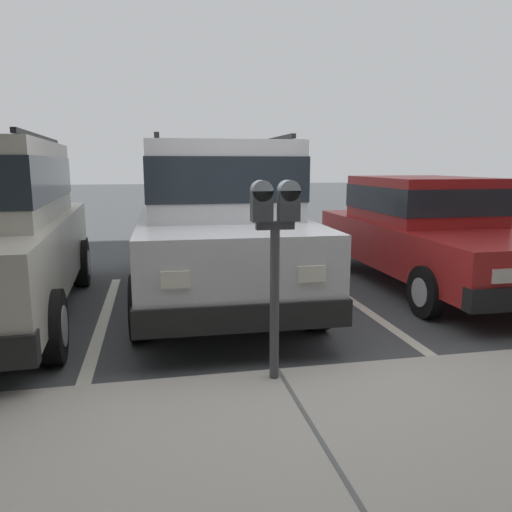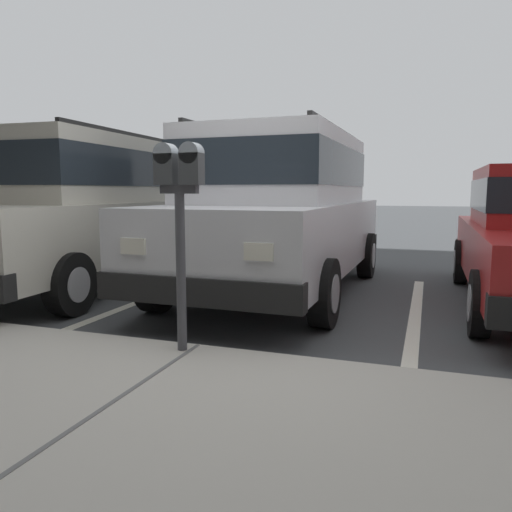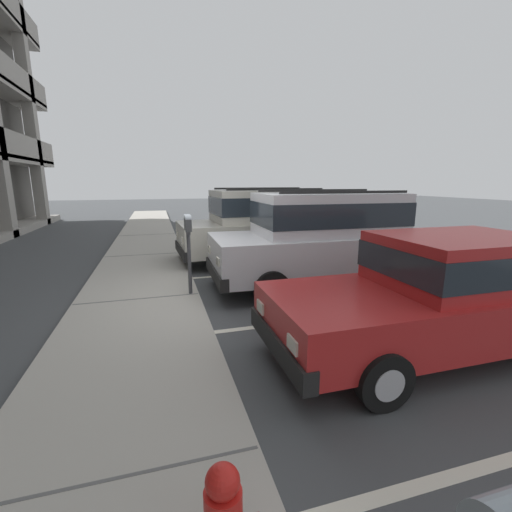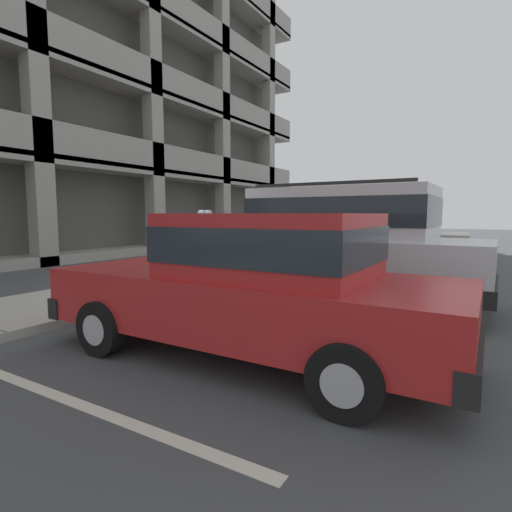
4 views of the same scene
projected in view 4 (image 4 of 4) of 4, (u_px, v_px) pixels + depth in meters
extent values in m
cube|color=#444749|center=(218.00, 292.00, 8.13)|extent=(80.00, 80.00, 0.10)
cube|color=#ADA89E|center=(170.00, 281.00, 8.78)|extent=(40.00, 2.20, 0.12)
cube|color=#606060|center=(170.00, 279.00, 8.77)|extent=(0.03, 2.16, 0.00)
cube|color=#606060|center=(260.00, 260.00, 12.19)|extent=(0.03, 2.16, 0.00)
cube|color=#606060|center=(311.00, 250.00, 15.62)|extent=(0.03, 2.16, 0.00)
cube|color=silver|center=(40.00, 389.00, 3.50)|extent=(0.12, 4.80, 0.01)
cube|color=silver|center=(233.00, 314.00, 6.11)|extent=(0.12, 4.80, 0.01)
cube|color=silver|center=(311.00, 284.00, 8.72)|extent=(0.12, 4.80, 0.01)
cube|color=silver|center=(353.00, 268.00, 11.33)|extent=(0.12, 4.80, 0.01)
cube|color=silver|center=(379.00, 258.00, 13.94)|extent=(0.12, 4.80, 0.01)
cube|color=silver|center=(339.00, 261.00, 6.93)|extent=(1.91, 4.73, 0.80)
cube|color=silver|center=(342.00, 213.00, 6.82)|extent=(1.67, 2.94, 0.84)
cube|color=#232B33|center=(342.00, 212.00, 6.82)|extent=(1.69, 2.96, 0.46)
cube|color=black|center=(230.00, 267.00, 8.16)|extent=(1.88, 0.19, 0.24)
cube|color=black|center=(492.00, 289.00, 5.76)|extent=(1.88, 0.19, 0.24)
cube|color=silver|center=(243.00, 248.00, 8.63)|extent=(0.24, 0.03, 0.14)
cube|color=silver|center=(211.00, 252.00, 7.67)|extent=(0.24, 0.03, 0.14)
cylinder|color=black|center=(287.00, 271.00, 8.49)|extent=(0.21, 0.66, 0.66)
cylinder|color=#B2B2B7|center=(287.00, 271.00, 8.49)|extent=(0.23, 0.37, 0.36)
cylinder|color=black|center=(240.00, 283.00, 6.97)|extent=(0.21, 0.66, 0.66)
cylinder|color=#B2B2B7|center=(240.00, 283.00, 6.97)|extent=(0.23, 0.37, 0.36)
cylinder|color=black|center=(436.00, 283.00, 6.98)|extent=(0.21, 0.66, 0.66)
cylinder|color=#B2B2B7|center=(436.00, 283.00, 6.98)|extent=(0.23, 0.37, 0.36)
cylinder|color=black|center=(417.00, 303.00, 5.45)|extent=(0.21, 0.66, 0.66)
cylinder|color=#B2B2B7|center=(417.00, 303.00, 5.45)|extent=(0.23, 0.37, 0.36)
cube|color=black|center=(356.00, 188.00, 7.35)|extent=(0.09, 2.62, 0.05)
cube|color=black|center=(328.00, 183.00, 6.19)|extent=(0.09, 2.62, 0.05)
cube|color=red|center=(247.00, 301.00, 4.31)|extent=(1.71, 4.40, 0.60)
cube|color=red|center=(272.00, 245.00, 4.10)|extent=(1.50, 1.98, 0.64)
cube|color=#232B33|center=(272.00, 243.00, 4.10)|extent=(1.53, 2.01, 0.35)
cube|color=black|center=(112.00, 296.00, 5.42)|extent=(1.73, 0.16, 0.24)
cube|color=black|center=(473.00, 351.00, 3.25)|extent=(1.73, 0.16, 0.24)
cube|color=silver|center=(138.00, 274.00, 5.87)|extent=(0.24, 0.03, 0.14)
cube|color=silver|center=(74.00, 284.00, 4.97)|extent=(0.24, 0.03, 0.14)
cylinder|color=black|center=(197.00, 300.00, 5.75)|extent=(0.16, 0.60, 0.60)
cylinder|color=#B2B2B7|center=(197.00, 300.00, 5.75)|extent=(0.18, 0.33, 0.33)
cylinder|color=black|center=(100.00, 328.00, 4.32)|extent=(0.16, 0.60, 0.60)
cylinder|color=#B2B2B7|center=(100.00, 328.00, 4.32)|extent=(0.18, 0.33, 0.33)
cylinder|color=black|center=(393.00, 327.00, 4.37)|extent=(0.16, 0.60, 0.60)
cylinder|color=#B2B2B7|center=(393.00, 327.00, 4.37)|extent=(0.18, 0.33, 0.33)
cylinder|color=black|center=(345.00, 382.00, 2.94)|extent=(0.16, 0.60, 0.60)
cylinder|color=#B2B2B7|center=(345.00, 382.00, 2.94)|extent=(0.18, 0.33, 0.33)
cube|color=beige|center=(356.00, 248.00, 9.43)|extent=(2.07, 4.78, 0.80)
cube|color=beige|center=(359.00, 213.00, 9.32)|extent=(1.76, 2.99, 0.84)
cube|color=#232B33|center=(359.00, 213.00, 9.32)|extent=(1.78, 3.01, 0.46)
cube|color=black|center=(268.00, 255.00, 10.53)|extent=(1.88, 0.25, 0.24)
cube|color=black|center=(466.00, 266.00, 8.39)|extent=(1.88, 0.25, 0.24)
cube|color=silver|center=(276.00, 240.00, 11.02)|extent=(0.24, 0.04, 0.14)
cube|color=silver|center=(257.00, 243.00, 10.02)|extent=(0.24, 0.04, 0.14)
cylinder|color=black|center=(311.00, 258.00, 10.94)|extent=(0.23, 0.67, 0.66)
cylinder|color=#B2B2B7|center=(311.00, 258.00, 10.94)|extent=(0.24, 0.37, 0.36)
cylinder|color=black|center=(284.00, 266.00, 9.36)|extent=(0.23, 0.67, 0.66)
cylinder|color=#B2B2B7|center=(284.00, 266.00, 9.36)|extent=(0.24, 0.37, 0.36)
cylinder|color=black|center=(425.00, 264.00, 9.59)|extent=(0.23, 0.67, 0.66)
cylinder|color=#B2B2B7|center=(425.00, 264.00, 9.59)|extent=(0.24, 0.37, 0.36)
cylinder|color=black|center=(417.00, 274.00, 8.00)|extent=(0.23, 0.67, 0.66)
cylinder|color=#B2B2B7|center=(417.00, 274.00, 8.00)|extent=(0.24, 0.37, 0.36)
cube|color=black|center=(366.00, 195.00, 9.88)|extent=(0.18, 2.62, 0.05)
cube|color=black|center=(352.00, 192.00, 8.67)|extent=(0.18, 2.62, 0.05)
cylinder|color=#47474C|center=(205.00, 255.00, 8.29)|extent=(0.07, 0.07, 1.14)
cube|color=#47474C|center=(205.00, 226.00, 8.22)|extent=(0.28, 0.06, 0.06)
cube|color=#424447|center=(202.00, 219.00, 8.12)|extent=(0.15, 0.11, 0.22)
cylinder|color=#9EA8B2|center=(202.00, 214.00, 8.11)|extent=(0.15, 0.11, 0.15)
cube|color=#B7B293|center=(204.00, 221.00, 8.10)|extent=(0.08, 0.01, 0.08)
cube|color=#424447|center=(208.00, 219.00, 8.29)|extent=(0.15, 0.11, 0.22)
cylinder|color=#9EA8B2|center=(208.00, 214.00, 8.28)|extent=(0.15, 0.11, 0.15)
cube|color=#B7B293|center=(210.00, 221.00, 8.27)|extent=(0.08, 0.01, 0.08)
cube|color=gray|center=(41.00, 138.00, 11.37)|extent=(32.00, 0.20, 1.10)
cube|color=gray|center=(35.00, 27.00, 11.05)|extent=(32.00, 0.20, 1.10)
cube|color=gray|center=(151.00, 54.00, 14.96)|extent=(0.60, 0.50, 15.00)
cube|color=gray|center=(222.00, 88.00, 18.87)|extent=(0.60, 0.50, 15.00)
cube|color=gray|center=(269.00, 109.00, 22.79)|extent=(0.60, 0.50, 15.00)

